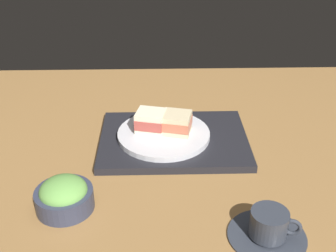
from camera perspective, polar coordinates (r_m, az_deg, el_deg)
ground_plane at (r=110.76cm, az=-1.83°, el=-2.97°), size 140.00×100.00×3.00cm
serving_tray at (r=109.94cm, az=0.75°, el=-1.72°), size 37.11×27.19×1.91cm
sandwich_plate at (r=108.93cm, az=-0.58°, el=-1.03°), size 23.28×23.28×1.40cm
sandwich_near at (r=106.82cm, az=1.13°, el=0.34°), size 8.38×7.95×5.18cm
sandwich_far at (r=107.82cm, az=-2.29°, el=0.65°), size 8.25×7.96×5.29cm
salad_bowl at (r=90.25cm, az=-13.60°, el=-8.96°), size 11.81×11.81×6.95cm
coffee_cup at (r=84.09cm, az=13.18°, el=-12.98°), size 14.84×14.84×5.96cm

